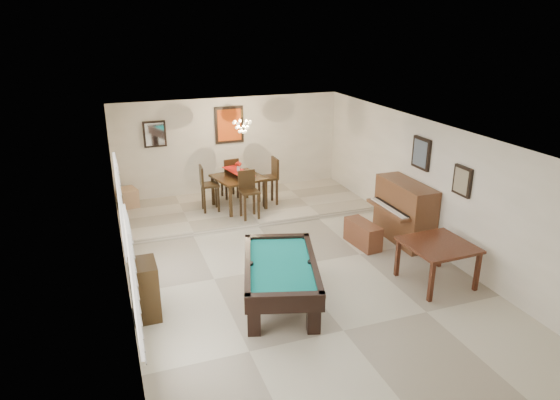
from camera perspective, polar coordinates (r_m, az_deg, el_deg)
ground_plane at (r=9.69m, az=1.22°, el=-7.61°), size 6.00×9.00×0.02m
wall_back at (r=13.27m, az=-5.78°, el=6.04°), size 6.00×0.04×2.60m
wall_front at (r=5.67m, az=18.54°, el=-15.35°), size 6.00×0.04×2.60m
wall_left at (r=8.61m, az=-17.70°, el=-2.67°), size 0.04×9.00×2.60m
wall_right at (r=10.56m, az=16.64°, el=1.61°), size 0.04×9.00×2.60m
ceiling at (r=8.79m, az=1.34°, el=7.64°), size 6.00×9.00×0.04m
dining_step at (r=12.49m, az=-4.15°, el=-0.79°), size 6.00×2.50×0.12m
window_left_front at (r=6.57m, az=-16.44°, el=-8.86°), size 0.06×1.00×1.70m
window_left_rear at (r=9.14m, az=-17.79°, el=-0.70°), size 0.06×1.00×1.70m
pool_table at (r=8.37m, az=0.06°, el=-9.49°), size 1.73×2.40×0.72m
square_table at (r=9.37m, az=17.44°, el=-6.92°), size 1.15×1.15×0.77m
upright_piano at (r=10.77m, az=13.37°, el=-1.42°), size 0.87×1.55×1.29m
piano_bench at (r=10.56m, az=9.44°, el=-3.86°), size 0.45×0.95×0.51m
apothecary_chest at (r=8.27m, az=-15.19°, el=-9.85°), size 0.41×0.62×0.93m
dining_table at (r=12.18m, az=-4.72°, el=1.21°), size 1.31×1.31×0.90m
flower_vase at (r=12.01m, az=-4.80°, el=3.83°), size 0.17×0.17×0.26m
dining_chair_south at (r=11.46m, az=-3.52°, el=0.55°), size 0.42×0.42×1.10m
dining_chair_north at (r=12.88m, az=-5.81°, el=2.58°), size 0.44×0.44×1.06m
dining_chair_west at (r=12.00m, az=-8.01°, el=1.33°), size 0.44×0.44×1.12m
dining_chair_east at (r=12.33m, az=-1.40°, el=2.14°), size 0.44×0.44×1.16m
corner_bench at (r=12.82m, az=-16.97°, el=0.29°), size 0.52×0.59×0.45m
chandelier at (r=11.85m, az=-4.34°, el=8.85°), size 0.44×0.44×0.60m
back_painting at (r=13.10m, az=-5.82°, el=8.54°), size 0.75×0.06×0.95m
back_mirror at (r=12.81m, az=-14.13°, el=7.32°), size 0.55×0.06×0.65m
right_picture_upper at (r=10.61m, az=15.85°, el=5.16°), size 0.06×0.55×0.65m
right_picture_lower at (r=9.68m, az=20.12°, el=2.05°), size 0.06×0.45×0.55m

